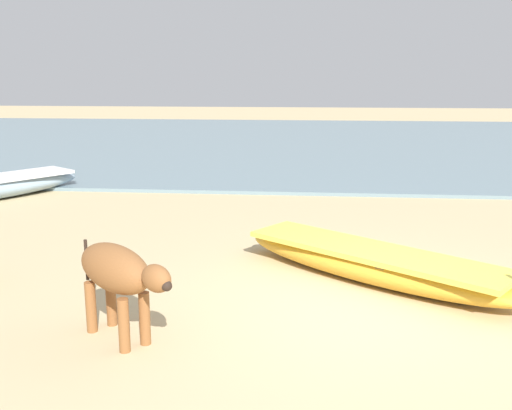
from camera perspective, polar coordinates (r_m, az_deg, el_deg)
ground at (r=6.99m, az=10.76°, el=-9.97°), size 80.00×80.00×0.00m
sea_water at (r=22.95m, az=7.05°, el=6.06°), size 60.00×20.00×0.08m
fishing_boat_2 at (r=7.88m, az=11.23°, el=-5.57°), size 3.77×3.09×0.62m
cow_adult_brown at (r=6.07m, az=-13.24°, el=-6.44°), size 1.32×1.20×0.99m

